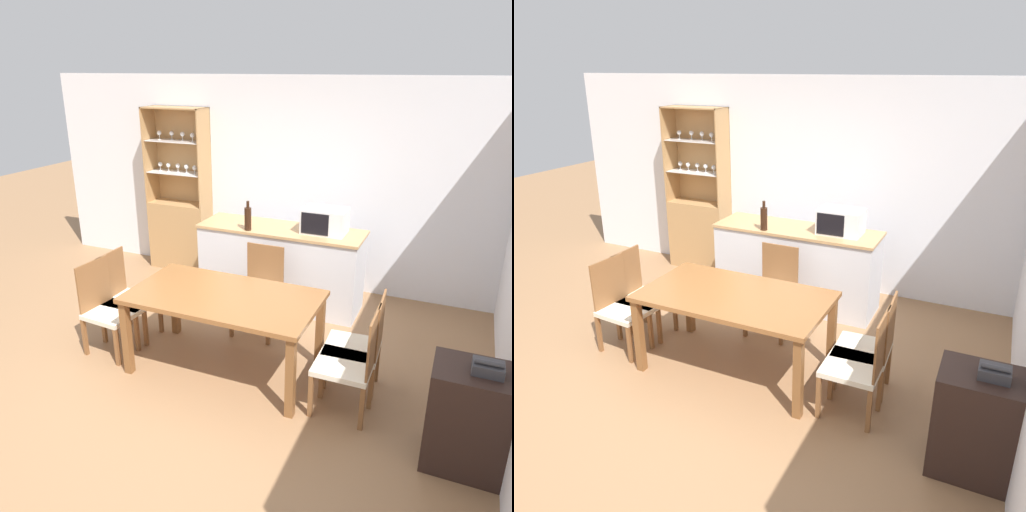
% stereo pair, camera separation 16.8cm
% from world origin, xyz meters
% --- Properties ---
extents(ground_plane, '(18.00, 18.00, 0.00)m').
position_xyz_m(ground_plane, '(0.00, 0.00, 0.00)').
color(ground_plane, '#936B47').
extents(wall_back, '(6.80, 0.06, 2.55)m').
position_xyz_m(wall_back, '(0.00, 2.63, 1.27)').
color(wall_back, silver).
rests_on(wall_back, ground_plane).
extents(kitchen_counter, '(1.89, 0.60, 0.93)m').
position_xyz_m(kitchen_counter, '(0.20, 1.91, 0.46)').
color(kitchen_counter, silver).
rests_on(kitchen_counter, ground_plane).
extents(display_cabinet, '(0.83, 0.33, 2.16)m').
position_xyz_m(display_cabinet, '(-1.46, 2.44, 0.63)').
color(display_cabinet, tan).
rests_on(display_cabinet, ground_plane).
extents(dining_table, '(1.68, 0.92, 0.75)m').
position_xyz_m(dining_table, '(0.23, 0.40, 0.66)').
color(dining_table, brown).
rests_on(dining_table, ground_plane).
extents(dining_chair_head_far, '(0.45, 0.45, 0.90)m').
position_xyz_m(dining_chair_head_far, '(0.23, 1.21, 0.44)').
color(dining_chair_head_far, beige).
rests_on(dining_chair_head_far, ground_plane).
extents(dining_chair_side_left_far, '(0.45, 0.45, 0.90)m').
position_xyz_m(dining_chair_side_left_far, '(-0.95, 0.54, 0.44)').
color(dining_chair_side_left_far, beige).
rests_on(dining_chair_side_left_far, ground_plane).
extents(dining_chair_side_right_near, '(0.45, 0.45, 0.90)m').
position_xyz_m(dining_chair_side_right_near, '(1.42, 0.27, 0.44)').
color(dining_chair_side_right_near, beige).
rests_on(dining_chair_side_right_near, ground_plane).
extents(dining_chair_side_left_near, '(0.48, 0.48, 0.90)m').
position_xyz_m(dining_chair_side_left_near, '(-0.95, 0.27, 0.44)').
color(dining_chair_side_left_near, beige).
rests_on(dining_chair_side_left_near, ground_plane).
extents(dining_chair_side_right_far, '(0.47, 0.47, 0.90)m').
position_xyz_m(dining_chair_side_right_far, '(1.42, 0.55, 0.44)').
color(dining_chair_side_right_far, beige).
rests_on(dining_chair_side_right_far, ground_plane).
extents(microwave, '(0.47, 0.33, 0.27)m').
position_xyz_m(microwave, '(0.70, 1.94, 1.06)').
color(microwave, silver).
rests_on(microwave, kitchen_counter).
extents(wine_bottle, '(0.08, 0.08, 0.33)m').
position_xyz_m(wine_bottle, '(-0.11, 1.69, 1.06)').
color(wine_bottle, black).
rests_on(wine_bottle, kitchen_counter).
extents(side_cabinet, '(0.52, 0.42, 0.77)m').
position_xyz_m(side_cabinet, '(2.29, 0.00, 0.39)').
color(side_cabinet, black).
rests_on(side_cabinet, ground_plane).
extents(telephone, '(0.20, 0.15, 0.11)m').
position_xyz_m(telephone, '(2.36, -0.02, 0.81)').
color(telephone, '#38383D').
rests_on(telephone, side_cabinet).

